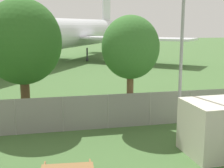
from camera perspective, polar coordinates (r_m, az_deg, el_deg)
The scene contains 5 objects.
perimeter_fence at distance 17.88m, azimuth -0.76°, elevation -5.05°, with size 56.07×0.07×2.00m.
airplane at distance 50.66m, azimuth -8.23°, elevation 9.09°, with size 36.08×43.91×13.79m.
tree_near_hangar at distance 17.95m, azimuth 3.40°, elevation 6.61°, with size 3.32×3.32×6.44m.
tree_behind_benches at distance 19.22m, azimuth -16.05°, elevation 7.34°, with size 4.61×4.61×7.43m.
light_mast at distance 16.05m, azimuth 12.69°, elevation 8.53°, with size 0.44×0.44×8.85m.
Camera 1 is at (-3.51, -7.14, 5.91)m, focal length 50.00 mm.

